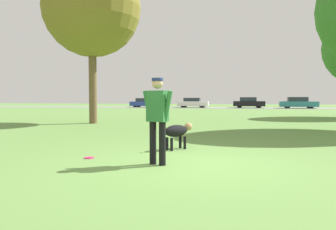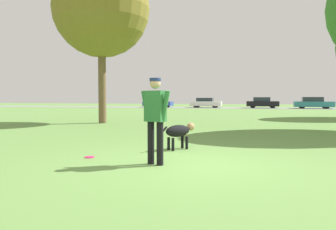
{
  "view_description": "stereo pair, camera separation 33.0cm",
  "coord_description": "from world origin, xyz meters",
  "px_view_note": "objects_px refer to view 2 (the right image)",
  "views": [
    {
      "loc": [
        0.78,
        -6.18,
        1.28
      ],
      "look_at": [
        -0.64,
        0.75,
        0.9
      ],
      "focal_mm": 35.0,
      "sensor_mm": 36.0,
      "label": 1
    },
    {
      "loc": [
        1.1,
        -6.11,
        1.28
      ],
      "look_at": [
        -0.64,
        0.75,
        0.9
      ],
      "focal_mm": 35.0,
      "sensor_mm": 36.0,
      "label": 2
    }
  ],
  "objects_px": {
    "person": "(155,114)",
    "parked_car_teal": "(313,103)",
    "parked_car_white": "(206,103)",
    "dog": "(179,132)",
    "frisbee": "(89,157)",
    "tree_near_left": "(101,9)",
    "parked_car_blue": "(158,103)",
    "parked_car_black": "(262,103)"
  },
  "relations": [
    {
      "from": "person",
      "to": "parked_car_white",
      "type": "height_order",
      "value": "person"
    },
    {
      "from": "person",
      "to": "parked_car_teal",
      "type": "distance_m",
      "value": 36.42
    },
    {
      "from": "parked_car_teal",
      "to": "parked_car_blue",
      "type": "bearing_deg",
      "value": -179.11
    },
    {
      "from": "frisbee",
      "to": "tree_near_left",
      "type": "height_order",
      "value": "tree_near_left"
    },
    {
      "from": "person",
      "to": "parked_car_black",
      "type": "distance_m",
      "value": 36.01
    },
    {
      "from": "parked_car_blue",
      "to": "frisbee",
      "type": "bearing_deg",
      "value": -73.86
    },
    {
      "from": "tree_near_left",
      "to": "parked_car_black",
      "type": "relative_size",
      "value": 2.1
    },
    {
      "from": "parked_car_teal",
      "to": "parked_car_white",
      "type": "bearing_deg",
      "value": -179.54
    },
    {
      "from": "tree_near_left",
      "to": "parked_car_white",
      "type": "bearing_deg",
      "value": 86.53
    },
    {
      "from": "frisbee",
      "to": "parked_car_teal",
      "type": "relative_size",
      "value": 0.05
    },
    {
      "from": "parked_car_white",
      "to": "parked_car_teal",
      "type": "distance_m",
      "value": 12.69
    },
    {
      "from": "dog",
      "to": "parked_car_blue",
      "type": "bearing_deg",
      "value": 52.82
    },
    {
      "from": "dog",
      "to": "parked_car_white",
      "type": "relative_size",
      "value": 0.24
    },
    {
      "from": "person",
      "to": "tree_near_left",
      "type": "height_order",
      "value": "tree_near_left"
    },
    {
      "from": "tree_near_left",
      "to": "parked_car_white",
      "type": "distance_m",
      "value": 27.14
    },
    {
      "from": "parked_car_white",
      "to": "parked_car_blue",
      "type": "bearing_deg",
      "value": 179.82
    },
    {
      "from": "parked_car_black",
      "to": "parked_car_teal",
      "type": "height_order",
      "value": "parked_car_teal"
    },
    {
      "from": "person",
      "to": "parked_car_black",
      "type": "relative_size",
      "value": 0.43
    },
    {
      "from": "dog",
      "to": "tree_near_left",
      "type": "xyz_separation_m",
      "value": [
        -5.53,
        7.26,
        5.2
      ]
    },
    {
      "from": "tree_near_left",
      "to": "parked_car_teal",
      "type": "relative_size",
      "value": 1.84
    },
    {
      "from": "parked_car_white",
      "to": "parked_car_teal",
      "type": "relative_size",
      "value": 0.9
    },
    {
      "from": "tree_near_left",
      "to": "parked_car_black",
      "type": "xyz_separation_m",
      "value": [
        8.58,
        26.71,
        -4.98
      ]
    },
    {
      "from": "parked_car_blue",
      "to": "parked_car_black",
      "type": "distance_m",
      "value": 13.36
    },
    {
      "from": "tree_near_left",
      "to": "dog",
      "type": "bearing_deg",
      "value": -52.7
    },
    {
      "from": "person",
      "to": "tree_near_left",
      "type": "bearing_deg",
      "value": 138.81
    },
    {
      "from": "tree_near_left",
      "to": "parked_car_blue",
      "type": "height_order",
      "value": "tree_near_left"
    },
    {
      "from": "tree_near_left",
      "to": "parked_car_teal",
      "type": "distance_m",
      "value": 30.23
    },
    {
      "from": "parked_car_blue",
      "to": "parked_car_white",
      "type": "distance_m",
      "value": 6.39
    },
    {
      "from": "tree_near_left",
      "to": "person",
      "type": "bearing_deg",
      "value": -59.13
    },
    {
      "from": "person",
      "to": "parked_car_white",
      "type": "bearing_deg",
      "value": 114.1
    },
    {
      "from": "parked_car_white",
      "to": "tree_near_left",
      "type": "bearing_deg",
      "value": -92.89
    },
    {
      "from": "frisbee",
      "to": "tree_near_left",
      "type": "relative_size",
      "value": 0.03
    },
    {
      "from": "dog",
      "to": "parked_car_teal",
      "type": "xyz_separation_m",
      "value": [
        8.77,
        33.43,
        0.22
      ]
    },
    {
      "from": "frisbee",
      "to": "parked_car_teal",
      "type": "height_order",
      "value": "parked_car_teal"
    },
    {
      "from": "tree_near_left",
      "to": "parked_car_teal",
      "type": "xyz_separation_m",
      "value": [
        14.3,
        26.17,
        -4.99
      ]
    },
    {
      "from": "tree_near_left",
      "to": "parked_car_teal",
      "type": "height_order",
      "value": "tree_near_left"
    },
    {
      "from": "tree_near_left",
      "to": "parked_car_black",
      "type": "bearing_deg",
      "value": 72.18
    },
    {
      "from": "parked_car_blue",
      "to": "parked_car_white",
      "type": "relative_size",
      "value": 0.99
    },
    {
      "from": "dog",
      "to": "parked_car_teal",
      "type": "distance_m",
      "value": 34.56
    },
    {
      "from": "dog",
      "to": "parked_car_blue",
      "type": "xyz_separation_m",
      "value": [
        -10.31,
        33.97,
        0.15
      ]
    },
    {
      "from": "dog",
      "to": "frisbee",
      "type": "bearing_deg",
      "value": 169.5
    },
    {
      "from": "dog",
      "to": "tree_near_left",
      "type": "height_order",
      "value": "tree_near_left"
    }
  ]
}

